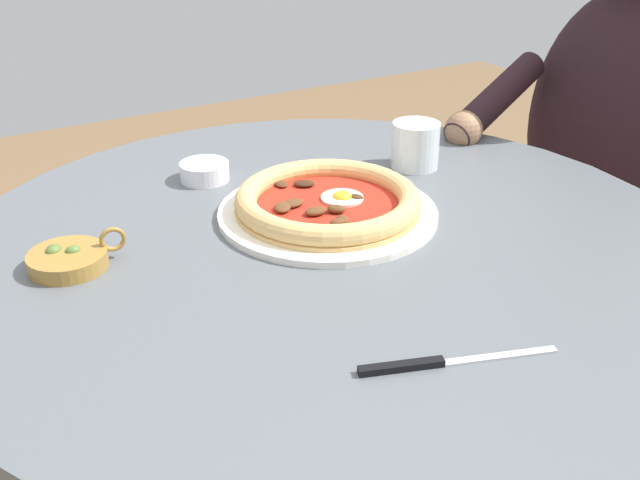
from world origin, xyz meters
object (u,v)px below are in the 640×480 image
at_px(ramekin_capers, 204,171).
at_px(olive_pan, 69,259).
at_px(steak_knife, 430,363).
at_px(diner_person, 598,221).
at_px(dining_table, 327,330).
at_px(cafe_chair_diner, 636,202).
at_px(water_glass, 415,148).
at_px(pizza_on_plate, 328,204).

distance_m(ramekin_capers, olive_pan, 0.31).
relative_size(steak_knife, diner_person, 0.17).
relative_size(dining_table, cafe_chair_diner, 1.16).
bearing_deg(olive_pan, dining_table, -15.69).
distance_m(water_glass, diner_person, 0.54).
bearing_deg(diner_person, ramekin_capers, 170.38).
xyz_separation_m(water_glass, ramekin_capers, (-0.33, 0.12, -0.02)).
relative_size(pizza_on_plate, diner_person, 0.26).
distance_m(dining_table, pizza_on_plate, 0.18).
xyz_separation_m(dining_table, pizza_on_plate, (0.03, 0.06, 0.17)).
distance_m(pizza_on_plate, steak_knife, 0.37).
relative_size(steak_knife, ramekin_capers, 2.63).
relative_size(dining_table, olive_pan, 8.34).
relative_size(steak_knife, cafe_chair_diner, 0.23).
bearing_deg(cafe_chair_diner, water_glass, -178.99).
bearing_deg(steak_knife, dining_table, 78.92).
bearing_deg(water_glass, ramekin_capers, 159.27).
bearing_deg(pizza_on_plate, olive_pan, 174.50).
xyz_separation_m(steak_knife, olive_pan, (-0.27, 0.39, 0.01)).
xyz_separation_m(olive_pan, cafe_chair_diner, (1.21, 0.07, -0.22)).
height_order(water_glass, steak_knife, water_glass).
relative_size(ramekin_capers, diner_person, 0.07).
distance_m(diner_person, cafe_chair_diner, 0.15).
xyz_separation_m(water_glass, steak_knife, (-0.32, -0.45, -0.03)).
distance_m(water_glass, cafe_chair_diner, 0.68).
height_order(dining_table, diner_person, diner_person).
bearing_deg(water_glass, pizza_on_plate, -157.60).
height_order(dining_table, cafe_chair_diner, cafe_chair_diner).
height_order(dining_table, olive_pan, olive_pan).
bearing_deg(cafe_chair_diner, olive_pan, -176.75).
xyz_separation_m(ramekin_capers, diner_person, (0.81, -0.14, -0.23)).
xyz_separation_m(dining_table, cafe_chair_diner, (0.89, 0.16, -0.06)).
height_order(water_glass, cafe_chair_diner, cafe_chair_diner).
relative_size(water_glass, olive_pan, 0.63).
bearing_deg(diner_person, pizza_on_plate, -173.65).
bearing_deg(steak_knife, diner_person, 28.70).
relative_size(dining_table, pizza_on_plate, 3.27).
relative_size(water_glass, cafe_chair_diner, 0.09).
relative_size(pizza_on_plate, cafe_chair_diner, 0.35).
xyz_separation_m(dining_table, olive_pan, (-0.32, 0.09, 0.17)).
height_order(dining_table, pizza_on_plate, pizza_on_plate).
bearing_deg(cafe_chair_diner, diner_person, -170.41).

